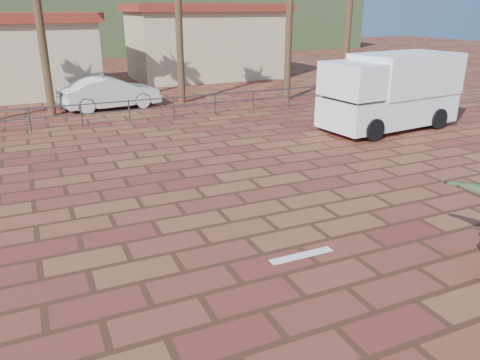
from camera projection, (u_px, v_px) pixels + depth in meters
name	position (u px, v px, depth m)	size (l,w,h in m)	color
ground	(245.00, 237.00, 10.24)	(120.00, 120.00, 0.00)	brown
paint_stripe	(302.00, 255.00, 9.48)	(1.40, 0.22, 0.01)	white
guardrail	(129.00, 107.00, 20.26)	(24.06, 0.06, 1.00)	#47494F
building_east	(205.00, 41.00, 32.97)	(10.60, 6.60, 5.00)	beige
hill_front	(56.00, 24.00, 51.96)	(70.00, 18.00, 6.00)	#384C28
campervan	(391.00, 90.00, 18.99)	(6.02, 3.06, 3.00)	white
car_silver	(98.00, 94.00, 23.40)	(1.58, 3.93, 1.34)	silver
car_white	(111.00, 93.00, 23.06)	(1.64, 4.72, 1.55)	white
street_sign	(349.00, 81.00, 22.16)	(0.41, 0.19, 2.11)	gray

